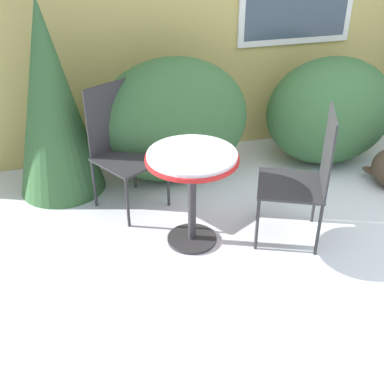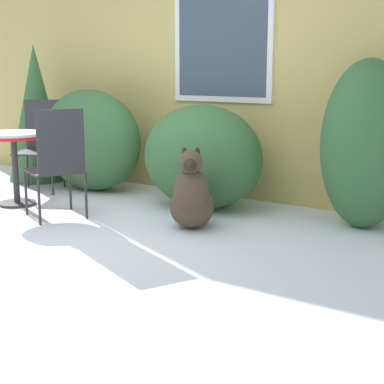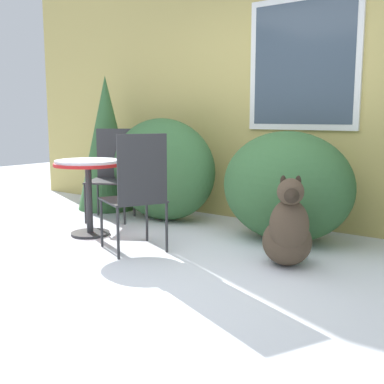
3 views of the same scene
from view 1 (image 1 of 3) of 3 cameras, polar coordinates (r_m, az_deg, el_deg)
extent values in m
plane|color=white|center=(3.82, 21.33, -7.29)|extent=(16.00, 16.00, 0.00)
ellipsoid|color=#386638|center=(4.31, -2.31, 8.31)|extent=(1.38, 0.70, 1.15)
ellipsoid|color=#386638|center=(4.89, 16.02, 9.19)|extent=(1.27, 0.91, 1.04)
cone|color=#386638|center=(4.22, -16.39, 10.35)|extent=(0.75, 0.75, 1.67)
cylinder|color=#2D2D30|center=(3.73, 0.00, -5.54)|extent=(0.38, 0.38, 0.03)
cylinder|color=#2D2D30|center=(3.54, 0.00, -1.04)|extent=(0.06, 0.06, 0.67)
cylinder|color=red|center=(3.37, 0.00, 3.99)|extent=(0.66, 0.66, 0.03)
cylinder|color=white|center=(3.35, 0.00, 4.43)|extent=(0.64, 0.64, 0.03)
cube|color=#2D2D30|center=(3.96, -7.42, 3.85)|extent=(0.65, 0.65, 0.02)
cube|color=#2D2D30|center=(4.01, -9.82, 8.65)|extent=(0.39, 0.23, 0.57)
cylinder|color=#2D2D30|center=(3.80, -7.65, -1.33)|extent=(0.02, 0.02, 0.43)
cylinder|color=#2D2D30|center=(4.05, -2.83, 1.05)|extent=(0.02, 0.02, 0.43)
cylinder|color=#2D2D30|center=(4.11, -11.52, 0.96)|extent=(0.02, 0.02, 0.43)
cylinder|color=#2D2D30|center=(4.34, -6.83, 3.05)|extent=(0.02, 0.02, 0.43)
cube|color=#2D2D30|center=(3.63, 11.58, 0.77)|extent=(0.63, 0.63, 0.02)
cube|color=#2D2D30|center=(3.52, 15.83, 4.64)|extent=(0.20, 0.40, 0.57)
cylinder|color=#2D2D30|center=(3.93, 7.99, -0.24)|extent=(0.02, 0.02, 0.43)
cylinder|color=#2D2D30|center=(3.56, 7.73, -3.86)|extent=(0.02, 0.02, 0.43)
cylinder|color=#2D2D30|center=(3.95, 14.36, -0.75)|extent=(0.02, 0.02, 0.43)
cylinder|color=#2D2D30|center=(3.58, 14.78, -4.40)|extent=(0.02, 0.02, 0.43)
ellipsoid|color=#4C3D2D|center=(4.82, 20.61, 2.33)|extent=(0.17, 0.22, 0.07)
camera|label=2|loc=(5.82, 80.36, -4.05)|focal=55.00mm
camera|label=3|loc=(4.57, 72.17, -5.01)|focal=45.00mm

